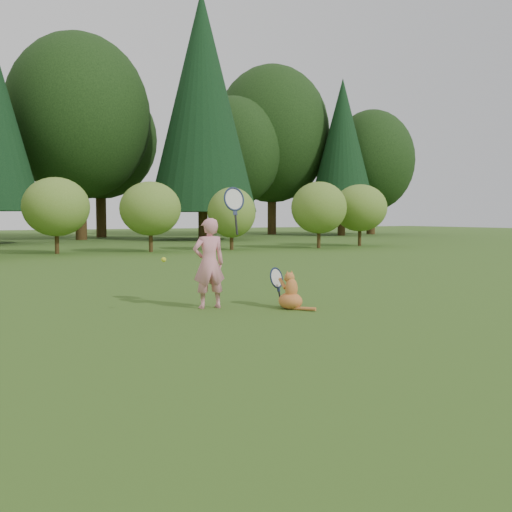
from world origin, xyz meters
TOP-DOWN VIEW (x-y plane):
  - ground at (0.00, 0.00)m, footprint 100.00×100.00m
  - shrub_row at (0.00, 13.00)m, footprint 28.00×3.00m
  - woodland_backdrop at (0.00, 23.00)m, footprint 48.00×10.00m
  - child at (-0.50, 0.84)m, footprint 0.71×0.45m
  - cat at (0.44, 0.28)m, footprint 0.40×0.72m
  - tennis_ball at (-1.21, 0.71)m, footprint 0.06×0.06m

SIDE VIEW (x-z plane):
  - ground at x=0.00m, z-range 0.00..0.00m
  - cat at x=0.44m, z-range -0.09..0.62m
  - child at x=-0.50m, z-range -0.28..1.58m
  - tennis_ball at x=-1.21m, z-range 0.67..0.74m
  - shrub_row at x=0.00m, z-range 0.00..2.80m
  - woodland_backdrop at x=0.00m, z-range 0.00..15.00m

